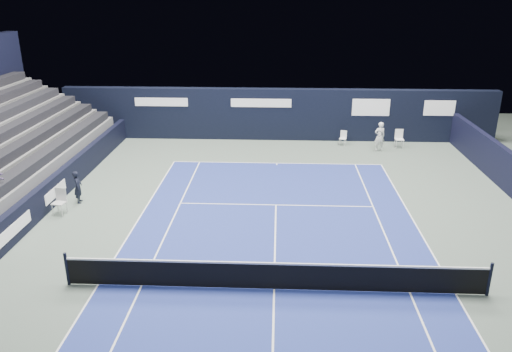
% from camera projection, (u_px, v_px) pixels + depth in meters
% --- Properties ---
extents(ground, '(48.00, 48.00, 0.00)m').
position_uv_depth(ground, '(275.00, 257.00, 17.15)').
color(ground, '#4D5C53').
rests_on(ground, ground).
extents(court_surface, '(10.97, 23.77, 0.01)m').
position_uv_depth(court_surface, '(274.00, 289.00, 15.28)').
color(court_surface, navy).
rests_on(court_surface, ground).
extents(folding_chair_back_a, '(0.48, 0.49, 0.85)m').
position_uv_depth(folding_chair_back_a, '(343.00, 135.00, 29.40)').
color(folding_chair_back_a, white).
rests_on(folding_chair_back_a, ground).
extents(folding_chair_back_b, '(0.47, 0.46, 1.05)m').
position_uv_depth(folding_chair_back_b, '(399.00, 137.00, 28.91)').
color(folding_chair_back_b, white).
rests_on(folding_chair_back_b, ground).
extents(line_judge_chair, '(0.54, 0.52, 1.08)m').
position_uv_depth(line_judge_chair, '(60.00, 199.00, 20.28)').
color(line_judge_chair, silver).
rests_on(line_judge_chair, ground).
extents(line_judge, '(0.44, 0.58, 1.42)m').
position_uv_depth(line_judge, '(78.00, 187.00, 21.32)').
color(line_judge, black).
rests_on(line_judge, ground).
extents(court_markings, '(11.03, 23.83, 0.00)m').
position_uv_depth(court_markings, '(274.00, 289.00, 15.28)').
color(court_markings, white).
rests_on(court_markings, court_surface).
extents(tennis_net, '(12.90, 0.10, 1.10)m').
position_uv_depth(tennis_net, '(274.00, 275.00, 15.10)').
color(tennis_net, black).
rests_on(tennis_net, ground).
extents(back_sponsor_wall, '(26.00, 0.63, 3.10)m').
position_uv_depth(back_sponsor_wall, '(278.00, 114.00, 30.17)').
color(back_sponsor_wall, black).
rests_on(back_sponsor_wall, ground).
extents(side_barrier_left, '(0.33, 22.00, 1.20)m').
position_uv_depth(side_barrier_left, '(51.00, 192.00, 21.07)').
color(side_barrier_left, black).
rests_on(side_barrier_left, ground).
extents(tennis_player, '(0.68, 0.87, 1.67)m').
position_uv_depth(tennis_player, '(380.00, 136.00, 28.20)').
color(tennis_player, white).
rests_on(tennis_player, ground).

